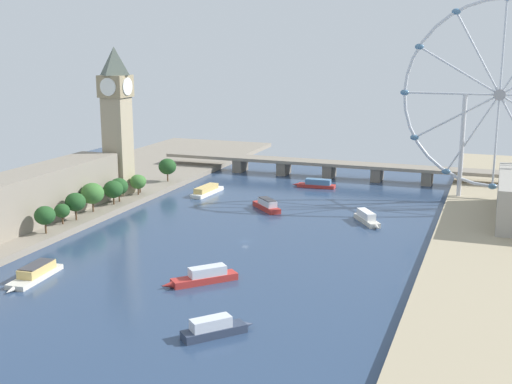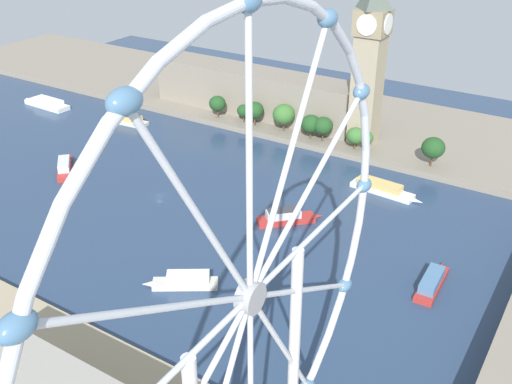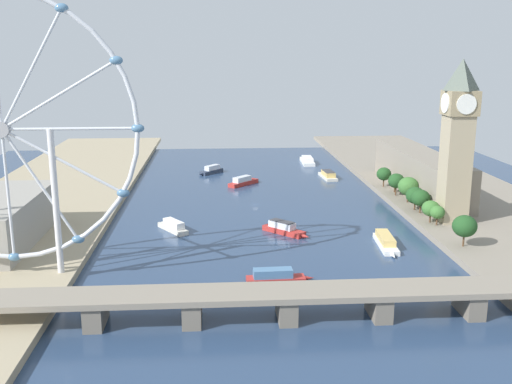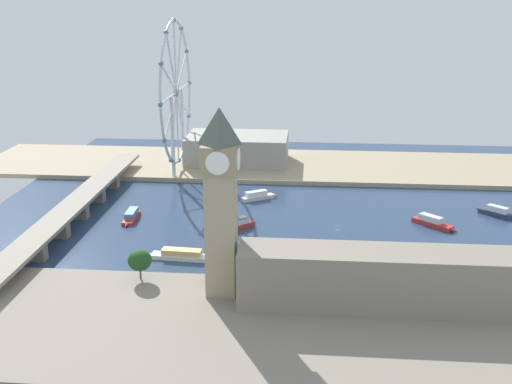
% 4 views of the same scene
% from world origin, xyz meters
% --- Properties ---
extents(ground_plane, '(413.31, 413.31, 0.00)m').
position_xyz_m(ground_plane, '(0.00, 0.00, 0.00)').
color(ground_plane, navy).
extents(riverbank_left, '(90.00, 520.00, 3.00)m').
position_xyz_m(riverbank_left, '(-121.65, 0.00, 1.50)').
color(riverbank_left, gray).
rests_on(riverbank_left, ground_plane).
extents(clock_tower, '(15.33, 15.33, 79.51)m').
position_xyz_m(clock_tower, '(-94.27, 52.31, 44.47)').
color(clock_tower, tan).
rests_on(clock_tower, riverbank_left).
extents(parliament_block, '(22.00, 119.83, 23.88)m').
position_xyz_m(parliament_block, '(-100.99, -15.60, 14.94)').
color(parliament_block, gray).
rests_on(parliament_block, riverbank_left).
extents(tree_row_embankment, '(12.80, 128.15, 14.41)m').
position_xyz_m(tree_row_embankment, '(-84.11, 27.73, 11.30)').
color(tree_row_embankment, '#513823').
rests_on(tree_row_embankment, riverbank_left).
extents(ferris_wheel, '(101.93, 3.20, 105.31)m').
position_xyz_m(ferris_wheel, '(99.18, 110.23, 57.24)').
color(ferris_wheel, silver).
rests_on(ferris_wheel, riverbank_right).
extents(tour_boat_0, '(22.61, 23.31, 5.81)m').
position_xyz_m(tour_boat_0, '(4.31, -52.68, 2.31)').
color(tour_boat_0, '#B22D28').
rests_on(tour_boat_0, ground_plane).
extents(tour_boat_1, '(16.96, 23.26, 5.58)m').
position_xyz_m(tour_boat_1, '(43.91, 48.74, 2.32)').
color(tour_boat_1, beige).
rests_on(tour_boat_1, ground_plane).
extents(tour_boat_2, '(9.50, 35.59, 5.16)m').
position_xyz_m(tour_boat_2, '(-49.74, -127.91, 2.17)').
color(tour_boat_2, white).
rests_on(tour_boat_2, ground_plane).
extents(tour_boat_3, '(21.44, 21.97, 6.05)m').
position_xyz_m(tour_boat_3, '(-10.01, 56.66, 2.43)').
color(tour_boat_3, '#B22D28').
rests_on(tour_boat_3, ground_plane).
extents(tour_boat_5, '(9.51, 30.33, 5.29)m').
position_xyz_m(tour_boat_5, '(-55.40, -70.17, 2.17)').
color(tour_boat_5, beige).
rests_on(tour_boat_5, ground_plane).
extents(tour_boat_6, '(8.70, 32.77, 5.03)m').
position_xyz_m(tour_boat_6, '(-53.61, 79.17, 2.15)').
color(tour_boat_6, white).
rests_on(tour_boat_6, ground_plane).
extents(tour_boat_7, '(26.25, 6.92, 5.15)m').
position_xyz_m(tour_boat_7, '(0.37, 118.07, 2.18)').
color(tour_boat_7, '#B22D28').
rests_on(tour_boat_7, ground_plane).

